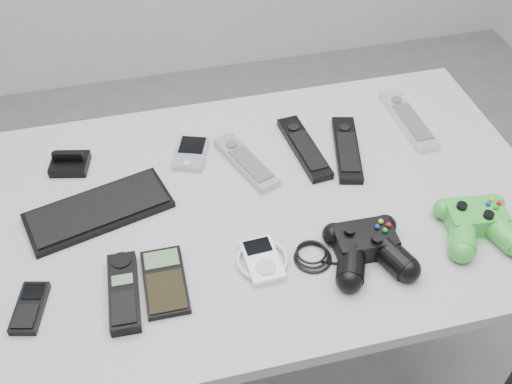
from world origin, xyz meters
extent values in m
cube|color=#A5A5A7|center=(0.05, 0.07, 0.75)|extent=(1.15, 0.74, 0.03)
cylinder|color=black|center=(-0.47, 0.38, 0.37)|extent=(0.04, 0.04, 0.74)
cylinder|color=black|center=(0.58, 0.38, 0.37)|extent=(0.04, 0.04, 0.74)
cube|color=black|center=(-0.30, 0.12, 0.78)|extent=(0.31, 0.19, 0.02)
cube|color=black|center=(-0.35, 0.27, 0.79)|extent=(0.09, 0.09, 0.04)
cube|color=#A4A5AB|center=(-0.09, 0.24, 0.78)|extent=(0.10, 0.12, 0.02)
cube|color=#A4A5AB|center=(0.02, 0.18, 0.78)|extent=(0.11, 0.20, 0.02)
cube|color=black|center=(0.16, 0.20, 0.78)|extent=(0.07, 0.22, 0.02)
cube|color=black|center=(0.25, 0.17, 0.78)|extent=(0.10, 0.22, 0.02)
cube|color=silver|center=(0.43, 0.24, 0.78)|extent=(0.06, 0.22, 0.02)
cube|color=black|center=(-0.43, -0.10, 0.78)|extent=(0.07, 0.11, 0.02)
cube|color=black|center=(-0.27, -0.10, 0.78)|extent=(0.06, 0.17, 0.03)
cube|color=black|center=(-0.19, -0.09, 0.77)|extent=(0.08, 0.15, 0.02)
cube|color=white|center=(-0.01, -0.09, 0.78)|extent=(0.10, 0.11, 0.02)
camera|label=1|loc=(-0.19, -0.77, 1.66)|focal=42.00mm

